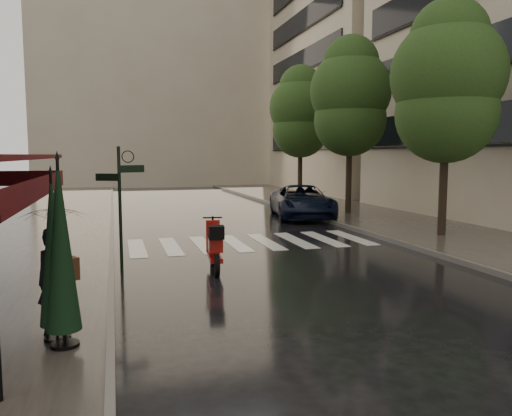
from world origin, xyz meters
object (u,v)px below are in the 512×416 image
pedestrian_with_umbrella (54,230)px  parasol_back (54,249)px  parasol_front (61,245)px  scooter (215,247)px  parked_car (302,202)px

pedestrian_with_umbrella → parasol_back: (0.01, -0.27, -0.25)m
pedestrian_with_umbrella → parasol_front: 0.63m
scooter → parasol_front: size_ratio=0.69×
scooter → parasol_back: size_ratio=0.75×
scooter → parasol_front: bearing=-117.5°
parasol_back → pedestrian_with_umbrella: bearing=92.4°
scooter → parasol_back: parasol_back is taller
parked_car → parasol_back: parasol_back is taller
parasol_front → parasol_back: (-0.13, 0.33, -0.11)m
scooter → parked_car: bearing=64.2°
parked_car → parasol_front: parasol_front is taller
parasol_front → parasol_back: parasol_front is taller
pedestrian_with_umbrella → parasol_back: bearing=-119.1°
pedestrian_with_umbrella → parasol_back: 0.37m
pedestrian_with_umbrella → parked_car: pedestrian_with_umbrella is taller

